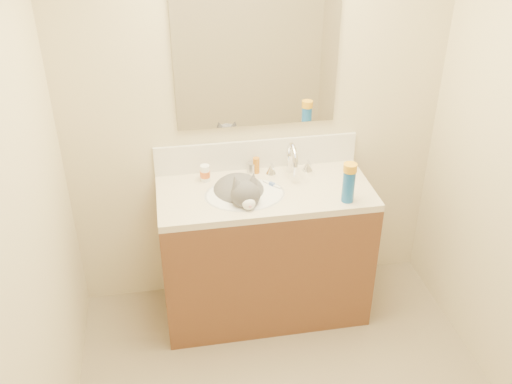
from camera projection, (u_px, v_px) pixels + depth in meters
name	position (u px, v px, depth m)	size (l,w,h in m)	color
room_shell	(318.00, 175.00, 2.03)	(2.24, 2.54, 2.52)	beige
vanity_cabinet	(264.00, 254.00, 3.41)	(1.20, 0.55, 0.82)	brown
counter_slab	(265.00, 193.00, 3.19)	(1.20, 0.55, 0.04)	beige
basin	(245.00, 205.00, 3.17)	(0.45, 0.36, 0.14)	white
faucet	(291.00, 162.00, 3.28)	(0.28, 0.20, 0.21)	silver
cat	(240.00, 195.00, 3.17)	(0.37, 0.44, 0.33)	#4F4C4F
backsplash	(257.00, 154.00, 3.36)	(1.20, 0.02, 0.18)	silver
mirror	(257.00, 56.00, 3.05)	(0.90, 0.02, 0.80)	white
pill_bottle	(205.00, 173.00, 3.24)	(0.05, 0.05, 0.10)	white
pill_label	(205.00, 174.00, 3.24)	(0.06, 0.06, 0.04)	orange
silver_jar	(252.00, 168.00, 3.34)	(0.05, 0.05, 0.06)	#B7B7BC
amber_bottle	(256.00, 165.00, 3.32)	(0.04, 0.04, 0.10)	#C06E16
toothbrush	(272.00, 185.00, 3.22)	(0.01, 0.12, 0.01)	white
toothbrush_head	(272.00, 184.00, 3.22)	(0.02, 0.03, 0.02)	#5C78C3
spray_can	(348.00, 186.00, 3.03)	(0.07, 0.07, 0.18)	#1858A9
spray_cap	(350.00, 168.00, 2.97)	(0.07, 0.07, 0.04)	gold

